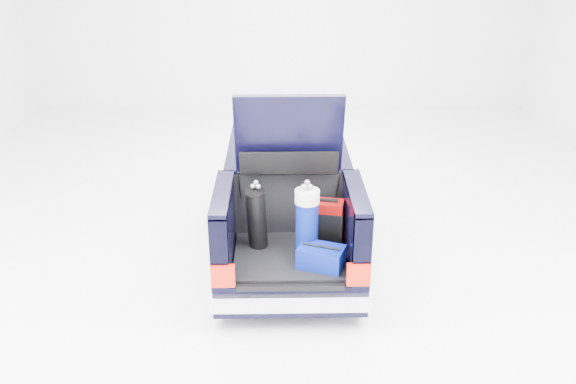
{
  "coord_description": "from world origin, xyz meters",
  "views": [
    {
      "loc": [
        -0.14,
        -7.85,
        4.23
      ],
      "look_at": [
        0.0,
        -0.5,
        0.98
      ],
      "focal_mm": 38.0,
      "sensor_mm": 36.0,
      "label": 1
    }
  ],
  "objects_px": {
    "blue_golf_bag": "(307,223)",
    "red_suitcase": "(328,223)",
    "car": "(287,195)",
    "blue_duffel": "(321,257)",
    "black_golf_bag": "(257,218)"
  },
  "relations": [
    {
      "from": "red_suitcase",
      "to": "blue_golf_bag",
      "type": "xyz_separation_m",
      "value": [
        -0.27,
        -0.28,
        0.15
      ]
    },
    {
      "from": "black_golf_bag",
      "to": "blue_golf_bag",
      "type": "bearing_deg",
      "value": -3.07
    },
    {
      "from": "car",
      "to": "blue_duffel",
      "type": "xyz_separation_m",
      "value": [
        0.36,
        -1.87,
        0.05
      ]
    },
    {
      "from": "car",
      "to": "black_golf_bag",
      "type": "height_order",
      "value": "car"
    },
    {
      "from": "black_golf_bag",
      "to": "blue_golf_bag",
      "type": "xyz_separation_m",
      "value": [
        0.59,
        -0.22,
        0.05
      ]
    },
    {
      "from": "blue_golf_bag",
      "to": "red_suitcase",
      "type": "bearing_deg",
      "value": 38.4
    },
    {
      "from": "black_golf_bag",
      "to": "blue_duffel",
      "type": "height_order",
      "value": "black_golf_bag"
    },
    {
      "from": "car",
      "to": "blue_golf_bag",
      "type": "relative_size",
      "value": 4.84
    },
    {
      "from": "car",
      "to": "red_suitcase",
      "type": "distance_m",
      "value": 1.44
    },
    {
      "from": "black_golf_bag",
      "to": "blue_duffel",
      "type": "distance_m",
      "value": 0.92
    },
    {
      "from": "car",
      "to": "blue_duffel",
      "type": "distance_m",
      "value": 1.91
    },
    {
      "from": "black_golf_bag",
      "to": "car",
      "type": "bearing_deg",
      "value": 91.35
    },
    {
      "from": "car",
      "to": "blue_golf_bag",
      "type": "xyz_separation_m",
      "value": [
        0.2,
        -1.62,
        0.36
      ]
    },
    {
      "from": "car",
      "to": "red_suitcase",
      "type": "height_order",
      "value": "car"
    },
    {
      "from": "car",
      "to": "black_golf_bag",
      "type": "relative_size",
      "value": 5.39
    }
  ]
}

